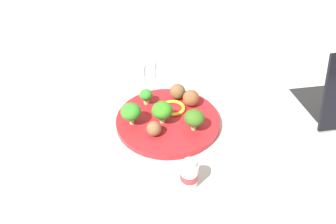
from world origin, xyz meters
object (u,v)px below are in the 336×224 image
object	(u,v)px
meatball_mid_left	(178,91)
knife	(153,71)
broccoli_floret_back_right	(194,118)
napkin	(148,73)
meatball_back_right	(154,129)
broccoli_floret_front_right	(131,112)
plate	(168,120)
broccoli_floret_center	(146,95)
yogurt_bottle	(189,174)
meatball_back_left	(191,98)
broccoli_floret_front_left	(162,110)
pepper_ring_front_right	(173,108)
fork	(142,71)

from	to	relation	value
meatball_mid_left	knife	world-z (taller)	meatball_mid_left
broccoli_floret_back_right	napkin	distance (m)	0.33
meatball_back_right	broccoli_floret_front_right	bearing A→B (deg)	44.23
plate	napkin	distance (m)	0.26
napkin	broccoli_floret_center	bearing A→B (deg)	171.88
napkin	yogurt_bottle	world-z (taller)	yogurt_bottle
broccoli_floret_front_right	yogurt_bottle	world-z (taller)	broccoli_floret_front_right
yogurt_bottle	plate	bearing A→B (deg)	1.86
broccoli_floret_front_right	meatball_back_left	size ratio (longest dim) A/B	1.29
broccoli_floret_front_left	meatball_back_right	bearing A→B (deg)	147.11
knife	meatball_mid_left	bearing A→B (deg)	-165.17
napkin	knife	xyz separation A→B (m)	(0.01, -0.02, 0.00)
broccoli_floret_center	broccoli_floret_front_left	bearing A→B (deg)	-160.94
plate	napkin	world-z (taller)	plate
broccoli_floret_back_right	broccoli_floret_front_left	world-z (taller)	broccoli_floret_front_left
meatball_mid_left	knife	size ratio (longest dim) A/B	0.31
plate	broccoli_floret_back_right	bearing A→B (deg)	-134.94
napkin	knife	bearing A→B (deg)	-72.90
meatball_mid_left	napkin	bearing A→B (deg)	20.84
knife	yogurt_bottle	bearing A→B (deg)	-178.73
meatball_back_left	knife	world-z (taller)	meatball_back_left
broccoli_floret_front_left	yogurt_bottle	size ratio (longest dim) A/B	0.86
pepper_ring_front_right	yogurt_bottle	xyz separation A→B (m)	(-0.25, 0.01, 0.01)
broccoli_floret_center	napkin	size ratio (longest dim) A/B	0.26
broccoli_floret_front_left	pepper_ring_front_right	world-z (taller)	broccoli_floret_front_left
meatball_back_left	knife	xyz separation A→B (m)	(0.22, 0.08, -0.03)
meatball_back_right	knife	bearing A→B (deg)	-7.43
plate	meatball_back_right	size ratio (longest dim) A/B	7.45
meatball_back_left	broccoli_floret_back_right	bearing A→B (deg)	170.46
meatball_back_left	pepper_ring_front_right	distance (m)	0.06
plate	fork	distance (m)	0.27
meatball_back_right	knife	distance (m)	0.33
napkin	yogurt_bottle	xyz separation A→B (m)	(-0.47, -0.03, 0.03)
meatball_back_left	pepper_ring_front_right	world-z (taller)	meatball_back_left
broccoli_floret_center	broccoli_floret_front_right	bearing A→B (deg)	149.39
pepper_ring_front_right	knife	distance (m)	0.23
broccoli_floret_center	meatball_mid_left	xyz separation A→B (m)	(0.01, -0.09, -0.01)
broccoli_floret_front_left	napkin	size ratio (longest dim) A/B	0.36
broccoli_floret_center	broccoli_floret_front_left	xyz separation A→B (m)	(-0.09, -0.03, 0.01)
plate	yogurt_bottle	bearing A→B (deg)	-178.14
broccoli_floret_front_right	knife	world-z (taller)	broccoli_floret_front_right
meatball_mid_left	pepper_ring_front_right	distance (m)	0.06
napkin	meatball_mid_left	bearing A→B (deg)	-159.16
broccoli_floret_back_right	pepper_ring_front_right	world-z (taller)	broccoli_floret_back_right
broccoli_floret_center	broccoli_floret_back_right	world-z (taller)	broccoli_floret_back_right
broccoli_floret_front_left	fork	xyz separation A→B (m)	(0.28, 0.02, -0.05)
meatball_back_left	knife	distance (m)	0.24
napkin	yogurt_bottle	distance (m)	0.48
broccoli_floret_center	broccoli_floret_front_left	world-z (taller)	broccoli_floret_front_left
meatball_back_left	pepper_ring_front_right	bearing A→B (deg)	102.56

